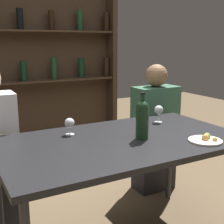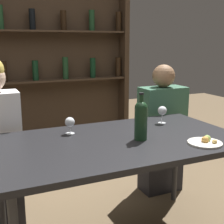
% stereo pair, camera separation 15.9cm
% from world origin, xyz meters
% --- Properties ---
extents(dining_table, '(1.57, 0.90, 0.78)m').
position_xyz_m(dining_table, '(0.00, 0.00, 0.72)').
color(dining_table, black).
rests_on(dining_table, ground_plane).
extents(wine_rack_wall, '(1.93, 0.21, 2.32)m').
position_xyz_m(wine_rack_wall, '(0.00, 1.89, 1.20)').
color(wine_rack_wall, '#38281C').
rests_on(wine_rack_wall, ground_plane).
extents(wine_bottle, '(0.08, 0.08, 0.30)m').
position_xyz_m(wine_bottle, '(0.11, -0.06, 0.91)').
color(wine_bottle, '#19381E').
rests_on(wine_bottle, dining_table).
extents(wine_glass_0, '(0.07, 0.07, 0.13)m').
position_xyz_m(wine_glass_0, '(0.46, 0.23, 0.87)').
color(wine_glass_0, silver).
rests_on(wine_glass_0, dining_table).
extents(wine_glass_1, '(0.07, 0.07, 0.12)m').
position_xyz_m(wine_glass_1, '(-0.26, 0.25, 0.86)').
color(wine_glass_1, silver).
rests_on(wine_glass_1, dining_table).
extents(food_plate_0, '(0.21, 0.21, 0.05)m').
position_xyz_m(food_plate_0, '(0.43, -0.30, 0.79)').
color(food_plate_0, silver).
rests_on(food_plate_0, dining_table).
extents(seated_person_right, '(0.41, 0.22, 1.19)m').
position_xyz_m(seated_person_right, '(0.72, 0.62, 0.56)').
color(seated_person_right, '#26262B').
rests_on(seated_person_right, ground_plane).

